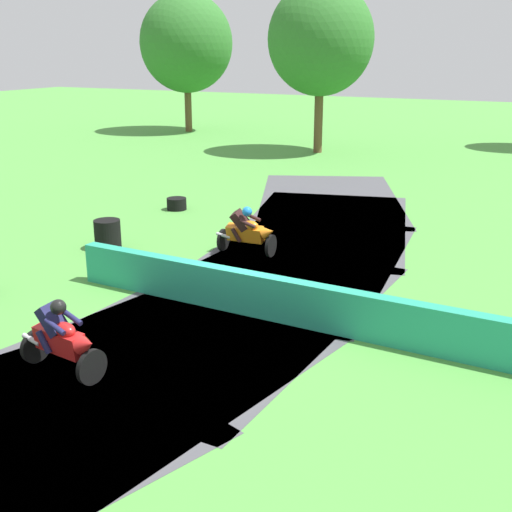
{
  "coord_description": "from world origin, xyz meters",
  "views": [
    {
      "loc": [
        6.14,
        -11.21,
        5.27
      ],
      "look_at": [
        -0.0,
        1.03,
        0.9
      ],
      "focal_mm": 46.13,
      "sensor_mm": 36.0,
      "label": 1
    }
  ],
  "objects_px": {
    "tire_stack_far": "(177,204)",
    "tire_stack_mid_b": "(108,234)",
    "motorcycle_chase_red": "(62,338)",
    "motorcycle_trailing_orange": "(248,231)"
  },
  "relations": [
    {
      "from": "motorcycle_chase_red",
      "to": "tire_stack_far",
      "type": "bearing_deg",
      "value": 114.05
    },
    {
      "from": "motorcycle_trailing_orange",
      "to": "tire_stack_mid_b",
      "type": "xyz_separation_m",
      "value": [
        -3.66,
        -1.21,
        -0.24
      ]
    },
    {
      "from": "motorcycle_chase_red",
      "to": "motorcycle_trailing_orange",
      "type": "xyz_separation_m",
      "value": [
        -0.33,
        7.33,
        -0.02
      ]
    },
    {
      "from": "motorcycle_chase_red",
      "to": "tire_stack_mid_b",
      "type": "height_order",
      "value": "motorcycle_chase_red"
    },
    {
      "from": "tire_stack_mid_b",
      "to": "motorcycle_chase_red",
      "type": "bearing_deg",
      "value": -56.88
    },
    {
      "from": "motorcycle_chase_red",
      "to": "tire_stack_far",
      "type": "relative_size",
      "value": 2.58
    },
    {
      "from": "tire_stack_far",
      "to": "tire_stack_mid_b",
      "type": "bearing_deg",
      "value": -80.13
    },
    {
      "from": "tire_stack_mid_b",
      "to": "tire_stack_far",
      "type": "bearing_deg",
      "value": 99.87
    },
    {
      "from": "motorcycle_trailing_orange",
      "to": "tire_stack_mid_b",
      "type": "height_order",
      "value": "motorcycle_trailing_orange"
    },
    {
      "from": "motorcycle_chase_red",
      "to": "tire_stack_mid_b",
      "type": "distance_m",
      "value": 7.31
    }
  ]
}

